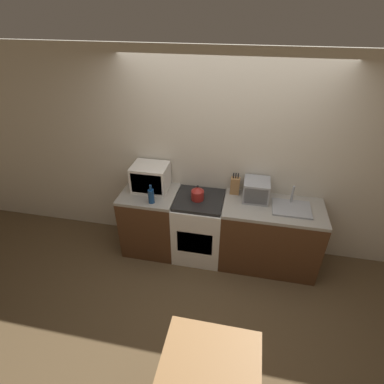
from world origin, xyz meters
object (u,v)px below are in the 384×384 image
object	(u,v)px
microwave	(151,177)
toaster_oven	(256,190)
kettle	(198,193)
stove_range	(199,227)
dining_table	(209,374)
bottle	(151,196)

from	to	relation	value
microwave	toaster_oven	size ratio (longest dim) A/B	1.45
kettle	microwave	world-z (taller)	microwave
kettle	microwave	xyz separation A→B (m)	(-0.64, 0.13, 0.08)
stove_range	dining_table	world-z (taller)	stove_range
stove_range	dining_table	xyz separation A→B (m)	(0.43, -1.90, 0.19)
microwave	dining_table	world-z (taller)	microwave
stove_range	kettle	world-z (taller)	kettle
bottle	stove_range	bearing A→B (deg)	19.53
toaster_oven	kettle	bearing A→B (deg)	-167.90
dining_table	kettle	bearing A→B (deg)	103.33
stove_range	toaster_oven	world-z (taller)	toaster_oven
microwave	bottle	bearing A→B (deg)	-71.34
kettle	dining_table	size ratio (longest dim) A/B	0.26
stove_range	bottle	distance (m)	0.80
stove_range	dining_table	bearing A→B (deg)	-77.39
kettle	bottle	world-z (taller)	bottle
stove_range	dining_table	size ratio (longest dim) A/B	1.18
stove_range	microwave	bearing A→B (deg)	170.65
kettle	dining_table	world-z (taller)	kettle
bottle	toaster_oven	xyz separation A→B (m)	(1.23, 0.33, 0.03)
microwave	dining_table	distance (m)	2.33
microwave	stove_range	bearing A→B (deg)	-9.35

